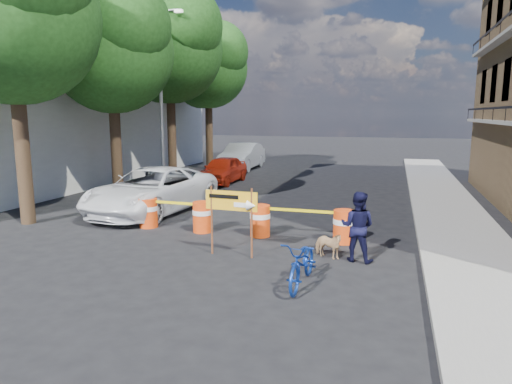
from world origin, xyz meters
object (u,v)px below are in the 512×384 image
Objects in this scene: barrel_mid_right at (260,220)px; pedestrian at (357,227)px; bicycle at (303,241)px; barrel_mid_left at (202,216)px; sedan_silver at (242,156)px; dog at (328,245)px; barrel_far_left at (148,212)px; suv_white at (152,190)px; detour_sign at (237,207)px; barrel_far_right at (344,226)px; sedan_red at (223,170)px.

barrel_mid_right is 3.19m from pedestrian.
barrel_mid_left is at bearing 139.80° from bicycle.
sedan_silver is at bearing 110.43° from barrel_mid_right.
dog is 0.16× the size of sedan_silver.
dog is (3.89, -1.41, -0.14)m from barrel_mid_left.
pedestrian is (4.57, -1.41, 0.36)m from barrel_mid_left.
barrel_far_left is 14.94m from sedan_silver.
barrel_far_left is 6.46m from bicycle.
bicycle is at bearing -163.98° from dog.
dog is 7.51m from suv_white.
sedan_silver is (-1.94, 14.81, 0.35)m from barrel_far_left.
barrel_mid_right is 15.81m from sedan_silver.
pedestrian is 0.90× the size of bicycle.
dog is (2.12, 0.52, -0.92)m from detour_sign.
barrel_far_right is at bearing 84.75° from bicycle.
pedestrian is at bearing -72.19° from barrel_far_right.
barrel_mid_right is 0.52× the size of detour_sign.
barrel_far_left is 0.52× the size of detour_sign.
bicycle is 2.38× the size of dog.
detour_sign is 2.39m from bicycle.
sedan_red is at bearing -45.43° from pedestrian.
pedestrian is (0.46, -1.45, 0.36)m from barrel_far_right.
sedan_silver reaches higher than barrel_mid_left.
barrel_mid_left is at bearing 92.93° from dog.
barrel_far_right is at bearing -10.46° from suv_white.
pedestrian reaches higher than barrel_mid_left.
sedan_red is at bearing 55.45° from dog.
dog is at bearing 85.48° from bicycle.
sedan_red is (-7.02, 9.22, 0.20)m from barrel_far_right.
sedan_silver is at bearing 117.97° from barrel_far_right.
barrel_far_right is at bearing 42.16° from detour_sign.
pedestrian reaches higher than suv_white.
sedan_silver reaches higher than sedan_red.
suv_white is 1.13× the size of sedan_silver.
sedan_silver is (-3.76, 14.85, 0.35)m from barrel_mid_left.
barrel_mid_right is 0.18× the size of sedan_silver.
dog is 17.98m from sedan_silver.
detour_sign is (-2.34, -1.96, 0.78)m from barrel_far_right.
pedestrian is 2.13× the size of dog.
barrel_mid_right is 0.23× the size of sedan_red.
sedan_red is 0.78× the size of sedan_silver.
sedan_silver is at bearing 110.38° from detour_sign.
barrel_far_right is at bearing 0.43° from barrel_mid_left.
dog is at bearing 15.91° from detour_sign.
barrel_mid_right is at bearing 1.14° from barrel_mid_left.
pedestrian is 8.11m from suv_white.
sedan_red reaches higher than barrel_far_right.
bicycle is 8.37m from suv_white.
dog is (2.13, -1.45, -0.14)m from barrel_mid_right.
pedestrian is at bearing 67.10° from bicycle.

